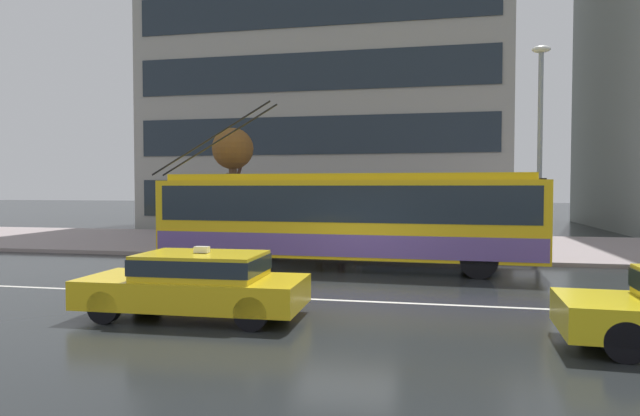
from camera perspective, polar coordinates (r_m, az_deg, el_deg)
The scene contains 13 objects.
ground_plane at distance 13.76m, azimuth 2.67°, elevation -8.51°, with size 160.00×160.00×0.00m, color black.
sidewalk_slab at distance 23.90m, azimuth 6.57°, elevation -3.79°, with size 80.00×10.00×0.14m, color gray.
lane_centre_line at distance 12.60m, azimuth 1.80°, elevation -9.50°, with size 72.00×0.14×0.01m, color silver.
trolleybus at distance 17.32m, azimuth 2.69°, elevation -0.88°, with size 12.46×2.91×5.29m.
taxi_oncoming_near at distance 11.17m, azimuth -12.59°, elevation -7.41°, with size 4.37×1.89×1.39m.
bus_shelter at distance 21.61m, azimuth -0.89°, elevation 0.78°, with size 4.02×1.87×2.46m.
pedestrian_at_shelter at distance 21.99m, azimuth -8.26°, elevation 0.02°, with size 1.55×1.55×1.95m.
pedestrian_approaching_curb at distance 21.14m, azimuth -0.18°, elevation -0.09°, with size 1.08×1.08×2.00m.
pedestrian_walking_past at distance 20.36m, azimuth 1.99°, elevation -0.16°, with size 1.40×1.40×1.93m.
pedestrian_waiting_by_pole at distance 21.15m, azimuth 15.35°, elevation -0.22°, with size 1.43×1.43×1.90m.
street_lamp at distance 19.87m, azimuth 21.77°, elevation 7.07°, with size 0.60×0.32×7.08m.
street_tree_bare at distance 23.02m, azimuth -9.00°, elevation 5.62°, with size 1.70×2.44×4.84m.
office_tower_corner_left at distance 38.92m, azimuth 1.52°, elevation 16.87°, with size 21.62×15.13×24.81m.
Camera 1 is at (2.12, -13.35, 2.56)m, focal length 30.99 mm.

